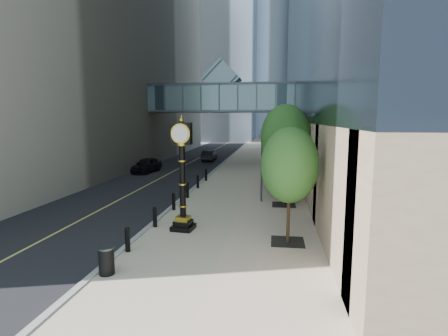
{
  "coord_description": "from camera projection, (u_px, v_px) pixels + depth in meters",
  "views": [
    {
      "loc": [
        2.95,
        -11.53,
        5.29
      ],
      "look_at": [
        0.26,
        7.1,
        2.6
      ],
      "focal_mm": 28.0,
      "sensor_mm": 36.0,
      "label": 1
    }
  ],
  "objects": [
    {
      "name": "curb",
      "position": [
        234.0,
        154.0,
        52.07
      ],
      "size": [
        0.25,
        180.0,
        0.07
      ],
      "primitive_type": "cube",
      "color": "gray",
      "rests_on": "ground"
    },
    {
      "name": "skywalk",
      "position": [
        222.0,
        97.0,
        39.23
      ],
      "size": [
        17.0,
        4.2,
        5.8
      ],
      "color": "#445F6D",
      "rests_on": "ground"
    },
    {
      "name": "street_clock",
      "position": [
        183.0,
        182.0,
        16.23
      ],
      "size": [
        1.09,
        1.09,
        5.25
      ],
      "rotation": [
        0.0,
        0.0,
        -0.11
      ],
      "color": "black",
      "rests_on": "sidewalk"
    },
    {
      "name": "trash_bin",
      "position": [
        106.0,
        261.0,
        11.75
      ],
      "size": [
        0.53,
        0.53,
        0.9
      ],
      "primitive_type": "cylinder",
      "rotation": [
        0.0,
        0.0,
        0.03
      ],
      "color": "black",
      "rests_on": "sidewalk"
    },
    {
      "name": "entrance_canopy",
      "position": [
        282.0,
        134.0,
        25.09
      ],
      "size": [
        3.0,
        8.0,
        4.38
      ],
      "color": "#383F44",
      "rests_on": "ground"
    },
    {
      "name": "street_trees",
      "position": [
        283.0,
        137.0,
        27.83
      ],
      "size": [
        2.96,
        28.65,
        6.07
      ],
      "color": "black",
      "rests_on": "sidewalk"
    },
    {
      "name": "ground",
      "position": [
        188.0,
        268.0,
        12.46
      ],
      "size": [
        320.0,
        320.0,
        0.0
      ],
      "primitive_type": "plane",
      "color": "gray",
      "rests_on": "ground"
    },
    {
      "name": "pedestrian",
      "position": [
        285.0,
        184.0,
        23.28
      ],
      "size": [
        0.71,
        0.56,
        1.71
      ],
      "primitive_type": "imported",
      "rotation": [
        0.0,
        0.0,
        2.87
      ],
      "color": "beige",
      "rests_on": "sidewalk"
    },
    {
      "name": "car_near",
      "position": [
        147.0,
        165.0,
        34.35
      ],
      "size": [
        2.12,
        4.38,
        1.44
      ],
      "primitive_type": "imported",
      "rotation": [
        0.0,
        0.0,
        -0.1
      ],
      "color": "black",
      "rests_on": "road"
    },
    {
      "name": "bollard_row",
      "position": [
        181.0,
        196.0,
        21.59
      ],
      "size": [
        0.2,
        16.2,
        0.9
      ],
      "color": "black",
      "rests_on": "sidewalk"
    },
    {
      "name": "road",
      "position": [
        208.0,
        154.0,
        52.64
      ],
      "size": [
        8.0,
        180.0,
        0.02
      ],
      "primitive_type": "cube",
      "color": "black",
      "rests_on": "ground"
    },
    {
      "name": "car_far",
      "position": [
        209.0,
        155.0,
        43.79
      ],
      "size": [
        1.4,
        4.02,
        1.33
      ],
      "primitive_type": "imported",
      "rotation": [
        0.0,
        0.0,
        3.14
      ],
      "color": "black",
      "rests_on": "road"
    },
    {
      "name": "sidewalk",
      "position": [
        261.0,
        154.0,
        51.5
      ],
      "size": [
        8.0,
        180.0,
        0.06
      ],
      "primitive_type": "cube",
      "color": "#B5A98B",
      "rests_on": "ground"
    },
    {
      "name": "distant_tower_c",
      "position": [
        251.0,
        42.0,
        126.29
      ],
      "size": [
        22.0,
        22.0,
        65.0
      ],
      "primitive_type": "cube",
      "color": "#ADC4DA",
      "rests_on": "ground"
    }
  ]
}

